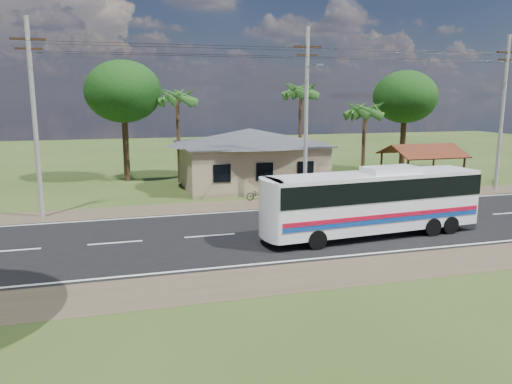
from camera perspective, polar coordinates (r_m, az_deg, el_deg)
ground at (r=25.96m, az=4.54°, el=-4.31°), size 120.00×120.00×0.00m
road at (r=25.96m, az=4.54°, el=-4.29°), size 120.00×16.00×0.03m
house at (r=37.99m, az=-0.73°, el=4.64°), size 12.40×10.00×5.00m
waiting_shed at (r=38.87m, az=18.47°, el=4.35°), size 5.20×4.48×3.35m
concrete_barrier at (r=36.27m, az=19.49°, el=0.21°), size 7.00×0.30×0.90m
utility_poles at (r=32.08m, az=5.21°, el=9.03°), size 32.80×2.22×11.00m
palm_near at (r=39.01m, az=12.35°, el=9.08°), size 2.80×2.80×6.70m
palm_mid at (r=41.67m, az=5.13°, el=11.38°), size 2.80×2.80×8.20m
palm_far at (r=39.77m, az=-8.99°, el=10.62°), size 2.80×2.80×7.70m
tree_behind_house at (r=41.50m, az=-14.94°, el=11.00°), size 6.00×6.00×9.61m
tree_behind_shed at (r=46.58m, az=16.68°, el=10.33°), size 5.60×5.60×9.02m
coach_bus at (r=24.98m, az=13.35°, el=-0.59°), size 11.11×3.24×3.40m
motorcycle at (r=33.11m, az=0.16°, el=-0.19°), size 1.68×0.85×0.84m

